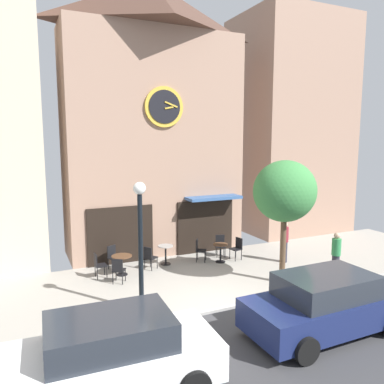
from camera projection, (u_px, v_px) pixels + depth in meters
ground_plane at (226, 309)px, 11.24m from camera, size 24.28×10.79×0.13m
clock_building at (153, 116)px, 16.48m from camera, size 7.56×3.94×11.48m
neighbor_building_right at (288, 126)px, 20.79m from camera, size 5.61×4.64×11.31m
street_lamp at (141, 247)px, 10.83m from camera, size 0.36×0.36×3.78m
street_tree at (285, 192)px, 12.82m from camera, size 2.21×1.98×4.26m
cafe_table_center at (122, 261)px, 13.91m from camera, size 0.75×0.75×0.73m
cafe_table_center_right at (166, 252)px, 15.09m from camera, size 0.61×0.61×0.77m
cafe_table_near_curb at (221, 250)px, 15.37m from camera, size 0.60×0.60×0.75m
cafe_chair_curbside at (237, 247)px, 15.72m from camera, size 0.47×0.47×0.90m
cafe_chair_facing_wall at (113, 255)px, 14.58m from camera, size 0.53×0.53×0.90m
cafe_chair_near_tree at (98, 264)px, 13.61m from camera, size 0.42×0.42×0.90m
cafe_chair_near_lamp at (199, 249)px, 15.48m from camera, size 0.55×0.55×0.90m
cafe_chair_under_awning at (149, 256)px, 14.48m from camera, size 0.55×0.55×0.90m
cafe_chair_by_entrance at (220, 244)px, 16.16m from camera, size 0.52×0.52×0.90m
cafe_chair_right_end at (118, 269)px, 13.07m from camera, size 0.55×0.55×0.90m
pedestrian_green at (336, 255)px, 13.55m from camera, size 0.43×0.43×1.67m
pedestrian_maroon at (284, 241)px, 15.33m from camera, size 0.45×0.45×1.67m
parked_car_white at (110, 355)px, 7.45m from camera, size 4.38×2.19×1.55m
parked_car_navy at (326, 304)px, 9.76m from camera, size 4.31×2.04×1.55m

